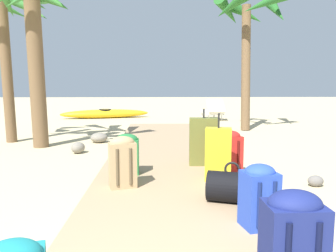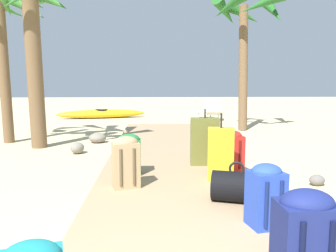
{
  "view_description": "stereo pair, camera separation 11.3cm",
  "coord_description": "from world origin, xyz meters",
  "px_view_note": "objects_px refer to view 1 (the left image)",
  "views": [
    {
      "loc": [
        -0.17,
        -0.68,
        1.3
      ],
      "look_at": [
        0.04,
        5.29,
        0.55
      ],
      "focal_mm": 35.42,
      "sensor_mm": 36.0,
      "label": 1
    },
    {
      "loc": [
        -0.28,
        -0.67,
        1.3
      ],
      "look_at": [
        0.04,
        5.29,
        0.55
      ],
      "focal_mm": 35.42,
      "sensor_mm": 36.0,
      "label": 2
    }
  ],
  "objects_px": {
    "palm_tree_far_left": "(33,13)",
    "lounge_chair": "(213,111)",
    "backpack_red": "(229,150)",
    "suitcase_yellow": "(218,154)",
    "backpack_blue": "(259,194)",
    "suitcase_olive": "(203,142)",
    "palm_tree_near_left": "(4,11)",
    "backpack_tan": "(123,161)",
    "kayak": "(105,114)",
    "palm_tree_far_right": "(251,21)",
    "duffel_bag_black": "(232,187)",
    "backpack_navy": "(293,239)",
    "backpack_green": "(127,153)"
  },
  "relations": [
    {
      "from": "palm_tree_far_right",
      "to": "palm_tree_far_left",
      "type": "xyz_separation_m",
      "value": [
        -5.01,
        -2.6,
        -0.36
      ]
    },
    {
      "from": "backpack_blue",
      "to": "suitcase_olive",
      "type": "height_order",
      "value": "suitcase_olive"
    },
    {
      "from": "lounge_chair",
      "to": "kayak",
      "type": "bearing_deg",
      "value": 170.25
    },
    {
      "from": "backpack_tan",
      "to": "backpack_blue",
      "type": "height_order",
      "value": "backpack_tan"
    },
    {
      "from": "suitcase_olive",
      "to": "palm_tree_far_left",
      "type": "distance_m",
      "value": 4.24
    },
    {
      "from": "duffel_bag_black",
      "to": "backpack_tan",
      "type": "relative_size",
      "value": 0.93
    },
    {
      "from": "backpack_navy",
      "to": "backpack_red",
      "type": "relative_size",
      "value": 1.06
    },
    {
      "from": "backpack_navy",
      "to": "backpack_blue",
      "type": "distance_m",
      "value": 0.9
    },
    {
      "from": "backpack_blue",
      "to": "suitcase_olive",
      "type": "xyz_separation_m",
      "value": [
        -0.16,
        2.23,
        0.07
      ]
    },
    {
      "from": "backpack_red",
      "to": "suitcase_olive",
      "type": "relative_size",
      "value": 0.68
    },
    {
      "from": "suitcase_yellow",
      "to": "palm_tree_far_right",
      "type": "distance_m",
      "value": 6.16
    },
    {
      "from": "backpack_navy",
      "to": "suitcase_olive",
      "type": "height_order",
      "value": "suitcase_olive"
    },
    {
      "from": "backpack_tan",
      "to": "kayak",
      "type": "bearing_deg",
      "value": 99.96
    },
    {
      "from": "backpack_red",
      "to": "palm_tree_far_left",
      "type": "relative_size",
      "value": 0.16
    },
    {
      "from": "palm_tree_far_right",
      "to": "lounge_chair",
      "type": "relative_size",
      "value": 2.45
    },
    {
      "from": "backpack_green",
      "to": "suitcase_yellow",
      "type": "relative_size",
      "value": 0.64
    },
    {
      "from": "backpack_red",
      "to": "lounge_chair",
      "type": "height_order",
      "value": "lounge_chair"
    },
    {
      "from": "suitcase_olive",
      "to": "palm_tree_near_left",
      "type": "bearing_deg",
      "value": 147.06
    },
    {
      "from": "duffel_bag_black",
      "to": "backpack_navy",
      "type": "xyz_separation_m",
      "value": [
        0.02,
        -1.5,
        0.16
      ]
    },
    {
      "from": "palm_tree_near_left",
      "to": "palm_tree_far_right",
      "type": "relative_size",
      "value": 0.92
    },
    {
      "from": "suitcase_yellow",
      "to": "lounge_chair",
      "type": "relative_size",
      "value": 0.54
    },
    {
      "from": "duffel_bag_black",
      "to": "backpack_navy",
      "type": "height_order",
      "value": "backpack_navy"
    },
    {
      "from": "backpack_tan",
      "to": "palm_tree_far_right",
      "type": "xyz_separation_m",
      "value": [
        3.02,
        5.51,
        2.64
      ]
    },
    {
      "from": "palm_tree_far_left",
      "to": "lounge_chair",
      "type": "bearing_deg",
      "value": 50.82
    },
    {
      "from": "backpack_tan",
      "to": "suitcase_olive",
      "type": "height_order",
      "value": "suitcase_olive"
    },
    {
      "from": "backpack_green",
      "to": "palm_tree_far_left",
      "type": "bearing_deg",
      "value": 130.73
    },
    {
      "from": "suitcase_yellow",
      "to": "palm_tree_far_left",
      "type": "relative_size",
      "value": 0.24
    },
    {
      "from": "suitcase_yellow",
      "to": "lounge_chair",
      "type": "xyz_separation_m",
      "value": [
        1.31,
        8.16,
        -0.09
      ]
    },
    {
      "from": "backpack_red",
      "to": "suitcase_olive",
      "type": "xyz_separation_m",
      "value": [
        -0.31,
        0.39,
        0.05
      ]
    },
    {
      "from": "backpack_navy",
      "to": "backpack_green",
      "type": "distance_m",
      "value": 2.91
    },
    {
      "from": "backpack_red",
      "to": "palm_tree_near_left",
      "type": "xyz_separation_m",
      "value": [
        -4.3,
        2.98,
        2.5
      ]
    },
    {
      "from": "backpack_navy",
      "to": "palm_tree_far_right",
      "type": "distance_m",
      "value": 8.21
    },
    {
      "from": "palm_tree_far_right",
      "to": "backpack_tan",
      "type": "bearing_deg",
      "value": -118.74
    },
    {
      "from": "backpack_green",
      "to": "palm_tree_far_left",
      "type": "relative_size",
      "value": 0.15
    },
    {
      "from": "backpack_green",
      "to": "backpack_blue",
      "type": "height_order",
      "value": "backpack_green"
    },
    {
      "from": "suitcase_yellow",
      "to": "kayak",
      "type": "xyz_separation_m",
      "value": [
        -2.78,
        8.86,
        -0.25
      ]
    },
    {
      "from": "backpack_navy",
      "to": "suitcase_olive",
      "type": "distance_m",
      "value": 3.13
    },
    {
      "from": "backpack_red",
      "to": "palm_tree_far_right",
      "type": "distance_m",
      "value": 5.73
    },
    {
      "from": "kayak",
      "to": "suitcase_olive",
      "type": "bearing_deg",
      "value": -71.32
    },
    {
      "from": "backpack_navy",
      "to": "backpack_green",
      "type": "bearing_deg",
      "value": 114.35
    },
    {
      "from": "backpack_tan",
      "to": "kayak",
      "type": "height_order",
      "value": "backpack_tan"
    },
    {
      "from": "backpack_green",
      "to": "palm_tree_near_left",
      "type": "bearing_deg",
      "value": 133.2
    },
    {
      "from": "duffel_bag_black",
      "to": "suitcase_yellow",
      "type": "relative_size",
      "value": 0.67
    },
    {
      "from": "palm_tree_far_right",
      "to": "kayak",
      "type": "xyz_separation_m",
      "value": [
        -4.62,
        3.6,
        -2.87
      ]
    },
    {
      "from": "backpack_navy",
      "to": "palm_tree_far_right",
      "type": "xyz_separation_m",
      "value": [
        1.82,
        7.55,
        2.64
      ]
    },
    {
      "from": "duffel_bag_black",
      "to": "suitcase_olive",
      "type": "relative_size",
      "value": 0.67
    },
    {
      "from": "backpack_green",
      "to": "palm_tree_near_left",
      "type": "xyz_separation_m",
      "value": [
        -2.88,
        3.06,
        2.51
      ]
    },
    {
      "from": "backpack_tan",
      "to": "suitcase_olive",
      "type": "distance_m",
      "value": 1.55
    },
    {
      "from": "suitcase_yellow",
      "to": "lounge_chair",
      "type": "height_order",
      "value": "suitcase_yellow"
    },
    {
      "from": "backpack_blue",
      "to": "palm_tree_far_left",
      "type": "distance_m",
      "value": 5.7
    }
  ]
}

